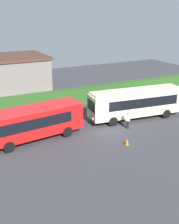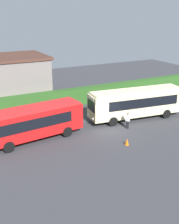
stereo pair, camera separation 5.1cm
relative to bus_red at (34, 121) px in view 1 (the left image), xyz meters
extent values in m
plane|color=#38383D|center=(7.34, -0.72, -1.81)|extent=(64.00, 64.00, 0.00)
cube|color=red|center=(-0.01, 0.00, -0.07)|extent=(9.31, 3.45, 2.39)
cube|color=red|center=(-0.01, 0.00, 1.23)|extent=(9.02, 3.23, 0.20)
cube|color=black|center=(-0.45, 1.17, 0.22)|extent=(7.05, 0.87, 0.96)
cube|color=black|center=(-0.16, -1.24, 0.22)|extent=(7.05, 0.87, 0.96)
cube|color=black|center=(4.53, 0.53, 0.22)|extent=(0.27, 1.96, 1.00)
cube|color=silver|center=(4.53, 0.53, 0.95)|extent=(0.19, 1.32, 0.28)
cylinder|color=black|center=(2.67, 1.42, -1.31)|extent=(1.03, 0.40, 1.00)
cylinder|color=black|center=(2.92, -0.76, -1.31)|extent=(1.03, 0.40, 1.00)
cylinder|color=black|center=(-2.94, 0.76, -1.31)|extent=(1.03, 0.40, 1.00)
cylinder|color=black|center=(-2.68, -1.42, -1.31)|extent=(1.03, 0.40, 1.00)
sphere|color=silver|center=(4.46, 1.19, -0.91)|extent=(0.22, 0.22, 0.22)
sphere|color=silver|center=(4.62, -0.12, -0.91)|extent=(0.22, 0.22, 0.22)
cube|color=beige|center=(11.51, 0.19, 0.00)|extent=(10.68, 3.59, 2.53)
cube|color=#F8E8B2|center=(11.51, 0.19, 1.37)|extent=(10.35, 3.37, 0.20)
cube|color=black|center=(11.67, -1.04, 0.31)|extent=(8.12, 1.00, 1.01)
cube|color=black|center=(11.95, 1.35, 0.31)|extent=(8.12, 1.00, 1.01)
cube|color=black|center=(6.29, 0.81, 0.31)|extent=(0.27, 1.94, 1.06)
cube|color=silver|center=(6.29, 0.81, 1.09)|extent=(0.19, 1.30, 0.28)
cylinder|color=black|center=(8.16, -0.51, -1.31)|extent=(1.03, 0.40, 1.00)
cylinder|color=black|center=(8.41, 1.65, -1.31)|extent=(1.03, 0.40, 1.00)
cylinder|color=black|center=(14.61, -1.27, -1.31)|extent=(1.03, 0.40, 1.00)
cylinder|color=black|center=(14.86, 0.89, -1.31)|extent=(1.03, 0.40, 1.00)
sphere|color=silver|center=(6.20, 0.16, -0.91)|extent=(0.22, 0.22, 0.22)
sphere|color=silver|center=(6.36, 1.46, -0.91)|extent=(0.22, 0.22, 0.22)
cube|color=black|center=(9.13, -1.71, -1.41)|extent=(0.33, 0.34, 0.80)
cube|color=silver|center=(9.13, -1.71, -0.67)|extent=(0.42, 0.47, 0.70)
sphere|color=#8C6647|center=(9.13, -1.71, -0.21)|extent=(0.22, 0.22, 0.22)
cube|color=#4C6B47|center=(12.03, 3.34, -1.38)|extent=(0.34, 0.32, 0.86)
cube|color=olive|center=(12.03, 3.34, -0.57)|extent=(0.50, 0.39, 0.75)
sphere|color=beige|center=(12.03, 3.34, -0.08)|extent=(0.24, 0.24, 0.24)
cube|color=olive|center=(13.95, 2.75, -1.39)|extent=(0.30, 0.29, 0.85)
cube|color=olive|center=(13.95, 2.75, -0.59)|extent=(0.45, 0.33, 0.74)
sphere|color=#8C6647|center=(13.95, 2.75, -0.10)|extent=(0.23, 0.23, 0.23)
cube|color=#2B5620|center=(7.34, 7.77, -0.78)|extent=(44.00, 1.16, 2.06)
cone|color=orange|center=(6.92, -4.85, -1.51)|extent=(0.36, 0.36, 0.60)
camera|label=1|loc=(-6.70, -23.67, 9.49)|focal=45.96mm
camera|label=2|loc=(-6.65, -23.69, 9.49)|focal=45.96mm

